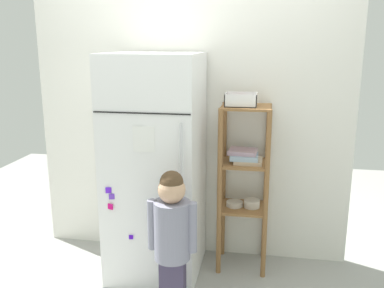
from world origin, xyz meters
The scene contains 6 objects.
ground_plane centered at (0.00, 0.00, 0.00)m, with size 6.00×6.00×0.00m, color #999993.
kitchen_wall_back centered at (0.00, 0.38, 1.07)m, with size 2.49×0.03×2.13m, color silver.
refrigerator centered at (-0.20, 0.02, 0.82)m, with size 0.65×0.69×1.63m.
child_standing centered at (0.04, -0.50, 0.58)m, with size 0.31×0.23×0.96m.
pantry_shelf_unit centered at (0.44, 0.18, 0.75)m, with size 0.37×0.33×1.26m.
fruit_bin centered at (0.40, 0.18, 1.29)m, with size 0.23×0.20×0.09m.
Camera 1 is at (0.57, -2.83, 1.71)m, focal length 39.37 mm.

